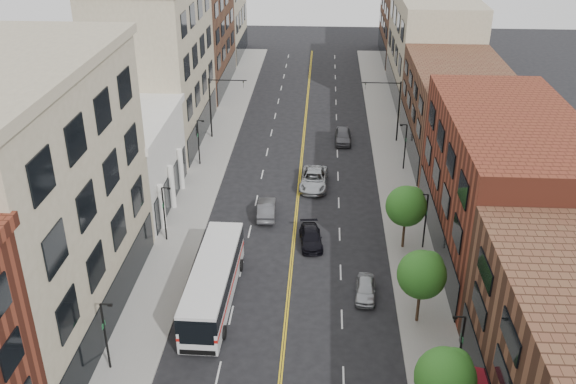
% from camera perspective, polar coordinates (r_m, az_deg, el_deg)
% --- Properties ---
extents(sidewalk_left, '(4.00, 110.00, 0.15)m').
position_cam_1_polar(sidewalk_left, '(65.96, -7.75, 0.65)').
color(sidewalk_left, gray).
rests_on(sidewalk_left, ground).
extents(sidewalk_right, '(4.00, 110.00, 0.15)m').
position_cam_1_polar(sidewalk_right, '(65.26, 9.77, 0.19)').
color(sidewalk_right, gray).
rests_on(sidewalk_right, ground).
extents(bldg_l_tanoffice, '(10.00, 22.00, 18.00)m').
position_cam_1_polar(bldg_l_tanoffice, '(45.46, -22.18, -1.25)').
color(bldg_l_tanoffice, tan).
rests_on(bldg_l_tanoffice, ground).
extents(bldg_l_white, '(10.00, 14.00, 8.00)m').
position_cam_1_polar(bldg_l_white, '(62.55, -14.94, 2.41)').
color(bldg_l_white, silver).
rests_on(bldg_l_white, ground).
extents(bldg_l_far_a, '(10.00, 20.00, 18.00)m').
position_cam_1_polar(bldg_l_far_a, '(76.27, -11.66, 11.14)').
color(bldg_l_far_a, tan).
rests_on(bldg_l_far_a, ground).
extents(bldg_l_far_b, '(10.00, 20.00, 15.00)m').
position_cam_1_polar(bldg_l_far_b, '(95.51, -8.65, 13.56)').
color(bldg_l_far_b, brown).
rests_on(bldg_l_far_b, ground).
extents(bldg_r_mid, '(10.00, 22.00, 12.00)m').
position_cam_1_polar(bldg_r_mid, '(54.35, 18.70, 0.41)').
color(bldg_r_mid, maroon).
rests_on(bldg_r_mid, ground).
extents(bldg_r_far_a, '(10.00, 20.00, 10.00)m').
position_cam_1_polar(bldg_r_far_a, '(73.61, 14.78, 6.97)').
color(bldg_r_far_a, brown).
rests_on(bldg_r_far_a, ground).
extents(bldg_r_far_b, '(10.00, 22.00, 14.00)m').
position_cam_1_polar(bldg_r_far_b, '(92.89, 12.65, 12.53)').
color(bldg_r_far_b, tan).
rests_on(bldg_r_far_b, ground).
extents(bldg_r_far_c, '(10.00, 18.00, 11.00)m').
position_cam_1_polar(bldg_r_far_c, '(112.51, 11.12, 14.31)').
color(bldg_r_far_c, brown).
rests_on(bldg_r_far_c, ground).
extents(tree_r_1, '(3.40, 3.40, 5.59)m').
position_cam_1_polar(tree_r_1, '(37.39, 13.93, -15.58)').
color(tree_r_1, black).
rests_on(tree_r_1, sidewalk_right).
extents(tree_r_2, '(3.40, 3.40, 5.59)m').
position_cam_1_polar(tree_r_2, '(45.17, 11.91, -7.06)').
color(tree_r_2, black).
rests_on(tree_r_2, sidewalk_right).
extents(tree_r_3, '(3.40, 3.40, 5.59)m').
position_cam_1_polar(tree_r_3, '(53.70, 10.55, -1.13)').
color(tree_r_3, black).
rests_on(tree_r_3, sidewalk_right).
extents(lamp_l_1, '(0.81, 0.55, 5.05)m').
position_cam_1_polar(lamp_l_1, '(42.54, -15.91, -11.91)').
color(lamp_l_1, black).
rests_on(lamp_l_1, sidewalk_left).
extents(lamp_l_2, '(0.81, 0.55, 5.05)m').
position_cam_1_polar(lamp_l_2, '(55.32, -10.92, -1.65)').
color(lamp_l_2, black).
rests_on(lamp_l_2, sidewalk_left).
extents(lamp_l_3, '(0.81, 0.55, 5.05)m').
position_cam_1_polar(lamp_l_3, '(69.44, -7.93, 4.63)').
color(lamp_l_3, black).
rests_on(lamp_l_3, sidewalk_left).
extents(lamp_r_1, '(0.81, 0.55, 5.05)m').
position_cam_1_polar(lamp_r_1, '(41.35, 15.05, -13.07)').
color(lamp_r_1, black).
rests_on(lamp_r_1, sidewalk_right).
extents(lamp_r_2, '(0.81, 0.55, 5.05)m').
position_cam_1_polar(lamp_r_2, '(54.41, 12.09, -2.28)').
color(lamp_r_2, black).
rests_on(lamp_r_2, sidewalk_right).
extents(lamp_r_3, '(0.81, 0.55, 5.05)m').
position_cam_1_polar(lamp_r_3, '(68.72, 10.35, 4.20)').
color(lamp_r_3, black).
rests_on(lamp_r_3, sidewalk_right).
extents(signal_mast_left, '(4.49, 0.18, 7.20)m').
position_cam_1_polar(signal_mast_left, '(76.12, -6.40, 8.06)').
color(signal_mast_left, black).
rests_on(signal_mast_left, sidewalk_left).
extents(signal_mast_right, '(4.49, 0.18, 7.20)m').
position_cam_1_polar(signal_mast_right, '(75.50, 9.30, 7.72)').
color(signal_mast_right, black).
rests_on(signal_mast_right, sidewalk_right).
extents(city_bus, '(3.19, 12.63, 3.23)m').
position_cam_1_polar(city_bus, '(47.77, -6.65, -7.80)').
color(city_bus, silver).
rests_on(city_bus, ground).
extents(car_parked_far, '(1.78, 3.89, 1.29)m').
position_cam_1_polar(car_parked_far, '(49.03, 6.91, -8.56)').
color(car_parked_far, '#A4A8AC').
rests_on(car_parked_far, ground).
extents(car_lane_behind, '(1.83, 4.63, 1.50)m').
position_cam_1_polar(car_lane_behind, '(59.32, -1.93, -1.51)').
color(car_lane_behind, '#444448').
rests_on(car_lane_behind, ground).
extents(car_lane_a, '(2.32, 4.65, 1.30)m').
position_cam_1_polar(car_lane_a, '(55.04, 2.05, -4.06)').
color(car_lane_a, black).
rests_on(car_lane_a, ground).
extents(car_lane_b, '(2.93, 5.96, 1.63)m').
position_cam_1_polar(car_lane_b, '(64.87, 2.31, 1.15)').
color(car_lane_b, '#A5A9AD').
rests_on(car_lane_b, ground).
extents(car_lane_c, '(1.89, 4.67, 1.59)m').
position_cam_1_polar(car_lane_c, '(75.96, 4.91, 4.99)').
color(car_lane_c, '#505056').
rests_on(car_lane_c, ground).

